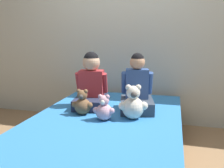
% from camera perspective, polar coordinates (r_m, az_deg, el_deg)
% --- Properties ---
extents(ground_plane, '(14.00, 14.00, 0.00)m').
position_cam_1_polar(ground_plane, '(2.43, -1.50, -17.41)').
color(ground_plane, '#93704C').
extents(wall_behind_bed, '(8.00, 0.06, 2.50)m').
position_cam_1_polar(wall_behind_bed, '(3.24, 4.19, 12.86)').
color(wall_behind_bed, beige).
rests_on(wall_behind_bed, ground_plane).
extents(bed, '(1.40, 2.03, 0.42)m').
position_cam_1_polar(bed, '(2.34, -1.52, -13.00)').
color(bed, brown).
rests_on(bed, ground_plane).
extents(child_on_left, '(0.38, 0.43, 0.60)m').
position_cam_1_polar(child_on_left, '(2.56, -5.02, -0.02)').
color(child_on_left, '#282D47').
rests_on(child_on_left, bed).
extents(child_on_right, '(0.40, 0.44, 0.59)m').
position_cam_1_polar(child_on_right, '(2.44, 6.02, -1.36)').
color(child_on_right, '#384251').
rests_on(child_on_right, bed).
extents(teddy_bear_held_by_left_child, '(0.21, 0.16, 0.25)m').
position_cam_1_polar(teddy_bear_held_by_left_child, '(2.35, -7.11, -4.74)').
color(teddy_bear_held_by_left_child, brown).
rests_on(teddy_bear_held_by_left_child, bed).
extents(teddy_bear_held_by_right_child, '(0.26, 0.20, 0.33)m').
position_cam_1_polar(teddy_bear_held_by_right_child, '(2.21, 5.09, -4.92)').
color(teddy_bear_held_by_right_child, silver).
rests_on(teddy_bear_held_by_right_child, bed).
extents(teddy_bear_between_children, '(0.20, 0.15, 0.24)m').
position_cam_1_polar(teddy_bear_between_children, '(2.18, -1.94, -6.11)').
color(teddy_bear_between_children, '#DBA3B2').
rests_on(teddy_bear_between_children, bed).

